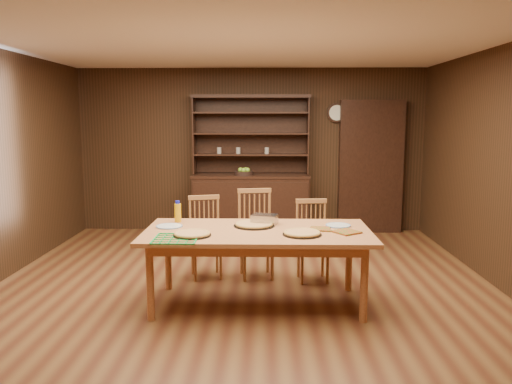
{
  "coord_description": "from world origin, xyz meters",
  "views": [
    {
      "loc": [
        0.24,
        -5.02,
        1.84
      ],
      "look_at": [
        0.13,
        0.4,
        1.02
      ],
      "focal_mm": 35.0,
      "sensor_mm": 36.0,
      "label": 1
    }
  ],
  "objects_px": {
    "juice_bottle": "(178,212)",
    "chair_right": "(312,238)",
    "china_hutch": "(251,196)",
    "dining_table": "(258,237)",
    "chair_left": "(205,234)",
    "chair_center": "(256,230)"
  },
  "relations": [
    {
      "from": "juice_bottle",
      "to": "chair_right",
      "type": "bearing_deg",
      "value": 16.84
    },
    {
      "from": "china_hutch",
      "to": "dining_table",
      "type": "bearing_deg",
      "value": -87.01
    },
    {
      "from": "chair_left",
      "to": "juice_bottle",
      "type": "xyz_separation_m",
      "value": [
        -0.22,
        -0.54,
        0.36
      ]
    },
    {
      "from": "dining_table",
      "to": "juice_bottle",
      "type": "relative_size",
      "value": 9.81
    },
    {
      "from": "chair_left",
      "to": "chair_right",
      "type": "bearing_deg",
      "value": -19.09
    },
    {
      "from": "chair_center",
      "to": "chair_right",
      "type": "relative_size",
      "value": 1.11
    },
    {
      "from": "chair_right",
      "to": "juice_bottle",
      "type": "height_order",
      "value": "juice_bottle"
    },
    {
      "from": "china_hutch",
      "to": "chair_center",
      "type": "bearing_deg",
      "value": -86.75
    },
    {
      "from": "china_hutch",
      "to": "chair_center",
      "type": "height_order",
      "value": "china_hutch"
    },
    {
      "from": "china_hutch",
      "to": "juice_bottle",
      "type": "distance_m",
      "value": 2.78
    },
    {
      "from": "chair_right",
      "to": "china_hutch",
      "type": "bearing_deg",
      "value": 103.55
    },
    {
      "from": "dining_table",
      "to": "juice_bottle",
      "type": "height_order",
      "value": "juice_bottle"
    },
    {
      "from": "chair_left",
      "to": "chair_right",
      "type": "relative_size",
      "value": 1.02
    },
    {
      "from": "chair_center",
      "to": "juice_bottle",
      "type": "relative_size",
      "value": 4.53
    },
    {
      "from": "china_hutch",
      "to": "chair_right",
      "type": "bearing_deg",
      "value": -71.2
    },
    {
      "from": "china_hutch",
      "to": "chair_center",
      "type": "relative_size",
      "value": 2.15
    },
    {
      "from": "chair_right",
      "to": "chair_center",
      "type": "bearing_deg",
      "value": 164.53
    },
    {
      "from": "china_hutch",
      "to": "dining_table",
      "type": "relative_size",
      "value": 0.99
    },
    {
      "from": "china_hutch",
      "to": "chair_left",
      "type": "xyz_separation_m",
      "value": [
        -0.46,
        -2.15,
        -0.1
      ]
    },
    {
      "from": "china_hutch",
      "to": "chair_center",
      "type": "xyz_separation_m",
      "value": [
        0.12,
        -2.13,
        -0.06
      ]
    },
    {
      "from": "china_hutch",
      "to": "dining_table",
      "type": "xyz_separation_m",
      "value": [
        0.16,
        -3.05,
        0.09
      ]
    },
    {
      "from": "chair_left",
      "to": "juice_bottle",
      "type": "height_order",
      "value": "juice_bottle"
    }
  ]
}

